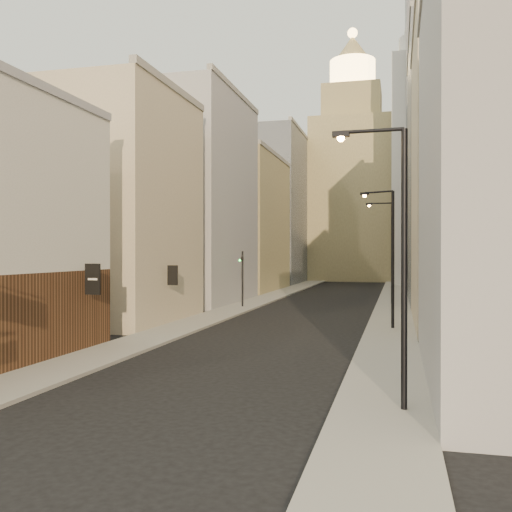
# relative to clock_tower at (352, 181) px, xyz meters

# --- Properties ---
(ground) EXTENTS (360.00, 360.00, 0.00)m
(ground) POSITION_rel_clock_tower_xyz_m (1.00, -92.00, -17.63)
(ground) COLOR black
(ground) RESTS_ON ground
(sidewalk_left) EXTENTS (3.00, 140.00, 0.15)m
(sidewalk_left) POSITION_rel_clock_tower_xyz_m (-5.50, -37.00, -17.56)
(sidewalk_left) COLOR #99968C
(sidewalk_left) RESTS_ON ground
(sidewalk_right) EXTENTS (3.00, 140.00, 0.15)m
(sidewalk_right) POSITION_rel_clock_tower_xyz_m (7.50, -37.00, -17.56)
(sidewalk_right) COLOR #99968C
(sidewalk_right) RESTS_ON ground
(left_bldg_beige) EXTENTS (8.00, 12.00, 16.00)m
(left_bldg_beige) POSITION_rel_clock_tower_xyz_m (-11.00, -66.00, -9.63)
(left_bldg_beige) COLOR tan
(left_bldg_beige) RESTS_ON ground
(left_bldg_grey) EXTENTS (8.00, 16.00, 20.00)m
(left_bldg_grey) POSITION_rel_clock_tower_xyz_m (-11.00, -50.00, -7.63)
(left_bldg_grey) COLOR #A2A1A6
(left_bldg_grey) RESTS_ON ground
(left_bldg_tan) EXTENTS (8.00, 18.00, 17.00)m
(left_bldg_tan) POSITION_rel_clock_tower_xyz_m (-11.00, -32.00, -9.13)
(left_bldg_tan) COLOR #8F8155
(left_bldg_tan) RESTS_ON ground
(left_bldg_wingrid) EXTENTS (8.00, 20.00, 24.00)m
(left_bldg_wingrid) POSITION_rel_clock_tower_xyz_m (-11.00, -12.00, -5.63)
(left_bldg_wingrid) COLOR gray
(left_bldg_wingrid) RESTS_ON ground
(right_bldg_beige) EXTENTS (8.00, 16.00, 20.00)m
(right_bldg_beige) POSITION_rel_clock_tower_xyz_m (13.00, -62.00, -7.63)
(right_bldg_beige) COLOR tan
(right_bldg_beige) RESTS_ON ground
(right_bldg_wingrid) EXTENTS (8.00, 20.00, 26.00)m
(right_bldg_wingrid) POSITION_rel_clock_tower_xyz_m (13.00, -42.00, -4.63)
(right_bldg_wingrid) COLOR gray
(right_bldg_wingrid) RESTS_ON ground
(highrise) EXTENTS (21.00, 23.00, 51.20)m
(highrise) POSITION_rel_clock_tower_xyz_m (19.00, -14.00, 8.02)
(highrise) COLOR gray
(highrise) RESTS_ON ground
(clock_tower) EXTENTS (14.00, 14.00, 44.90)m
(clock_tower) POSITION_rel_clock_tower_xyz_m (0.00, 0.00, 0.00)
(clock_tower) COLOR #8F8155
(clock_tower) RESTS_ON ground
(white_tower) EXTENTS (8.00, 8.00, 41.50)m
(white_tower) POSITION_rel_clock_tower_xyz_m (11.00, -14.00, 0.97)
(white_tower) COLOR silver
(white_tower) RESTS_ON ground
(streetlamp_near) EXTENTS (2.27, 0.28, 8.66)m
(streetlamp_near) POSITION_rel_clock_tower_xyz_m (7.93, -84.94, -12.69)
(streetlamp_near) COLOR black
(streetlamp_near) RESTS_ON ground
(streetlamp_mid) EXTENTS (2.17, 1.06, 8.80)m
(streetlamp_mid) POSITION_rel_clock_tower_xyz_m (7.43, -65.82, -12.60)
(streetlamp_mid) COLOR black
(streetlamp_mid) RESTS_ON ground
(streetlamp_far) EXTENTS (2.50, 0.26, 9.54)m
(streetlamp_far) POSITION_rel_clock_tower_xyz_m (7.18, -48.39, -12.18)
(streetlamp_far) COLOR black
(streetlamp_far) RESTS_ON ground
(traffic_light_left) EXTENTS (0.60, 0.54, 5.00)m
(traffic_light_left) POSITION_rel_clock_tower_xyz_m (-5.33, -54.37, -14.05)
(traffic_light_left) COLOR black
(traffic_light_left) RESTS_ON ground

